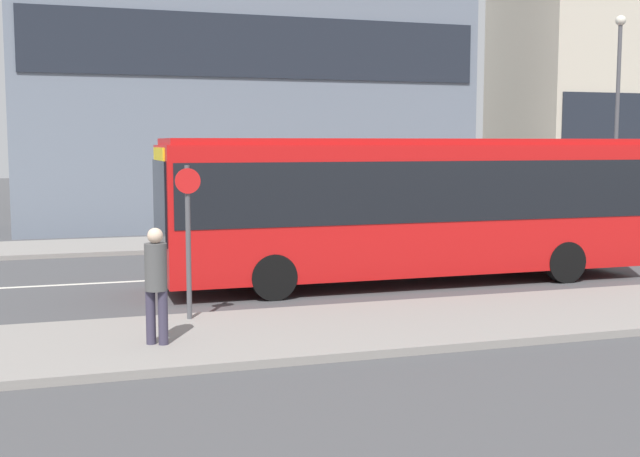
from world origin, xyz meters
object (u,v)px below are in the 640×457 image
at_px(parked_car_0, 606,222).
at_px(pedestrian_near_stop, 156,278).
at_px(bus_stop_sign, 188,230).
at_px(street_lamp, 618,102).
at_px(city_bus, 407,200).

height_order(parked_car_0, pedestrian_near_stop, pedestrian_near_stop).
distance_m(bus_stop_sign, street_lamp, 19.68).
height_order(parked_car_0, street_lamp, street_lamp).
bearing_deg(street_lamp, bus_stop_sign, -148.59).
xyz_separation_m(pedestrian_near_stop, street_lamp, (17.34, 11.78, 3.51)).
bearing_deg(parked_car_0, bus_stop_sign, -150.89).
relative_size(pedestrian_near_stop, street_lamp, 0.24).
bearing_deg(city_bus, pedestrian_near_stop, -141.60).
distance_m(parked_car_0, street_lamp, 4.76).
bearing_deg(city_bus, parked_car_0, 30.89).
bearing_deg(street_lamp, parked_car_0, -132.65).
distance_m(pedestrian_near_stop, bus_stop_sign, 1.88).
bearing_deg(pedestrian_near_stop, bus_stop_sign, -86.39).
bearing_deg(bus_stop_sign, pedestrian_near_stop, -114.12).
height_order(city_bus, bus_stop_sign, city_bus).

